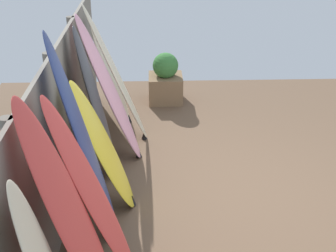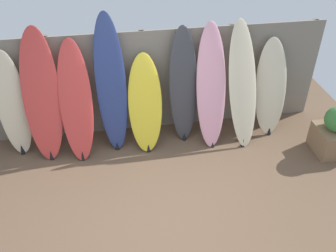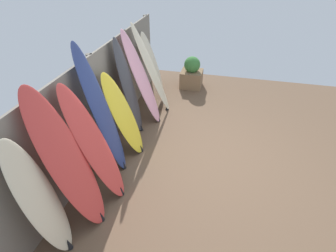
{
  "view_description": "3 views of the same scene",
  "coord_description": "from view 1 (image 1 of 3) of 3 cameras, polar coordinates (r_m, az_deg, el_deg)",
  "views": [
    {
      "loc": [
        -4.37,
        1.02,
        3.2
      ],
      "look_at": [
        0.02,
        0.88,
        0.98
      ],
      "focal_mm": 50.0,
      "sensor_mm": 36.0,
      "label": 1
    },
    {
      "loc": [
        -0.49,
        -3.47,
        3.98
      ],
      "look_at": [
        0.21,
        0.73,
        0.88
      ],
      "focal_mm": 40.0,
      "sensor_mm": 36.0,
      "label": 2
    },
    {
      "loc": [
        -3.6,
        -0.1,
        3.19
      ],
      "look_at": [
        -0.36,
        0.68,
        0.89
      ],
      "focal_mm": 28.0,
      "sensor_mm": 36.0,
      "label": 3
    }
  ],
  "objects": [
    {
      "name": "surfboard_pink_6",
      "position": [
        5.88,
        -7.06,
        4.25
      ],
      "size": [
        0.53,
        0.82,
        1.94
      ],
      "color": "pink",
      "rests_on": "ground"
    },
    {
      "name": "surfboard_navy_3",
      "position": [
        4.43,
        -10.04,
        -2.28
      ],
      "size": [
        0.5,
        0.6,
        2.18
      ],
      "color": "navy",
      "rests_on": "ground"
    },
    {
      "name": "surfboard_charcoal_5",
      "position": [
        5.5,
        -8.63,
        2.35
      ],
      "size": [
        0.47,
        0.47,
        1.91
      ],
      "color": "#38383D",
      "rests_on": "ground"
    },
    {
      "name": "ground",
      "position": [
        5.51,
        9.26,
        -9.08
      ],
      "size": [
        7.68,
        7.68,
        0.0
      ],
      "primitive_type": "plane",
      "color": "brown"
    },
    {
      "name": "planter_box",
      "position": [
        7.82,
        -0.3,
        5.6
      ],
      "size": [
        0.54,
        0.56,
        0.84
      ],
      "color": "#846647",
      "rests_on": "ground"
    },
    {
      "name": "surfboard_yellow_4",
      "position": [
        5.01,
        -7.77,
        -2.69
      ],
      "size": [
        0.58,
        0.69,
        1.52
      ],
      "color": "yellow",
      "rests_on": "ground"
    },
    {
      "name": "surfboard_red_2",
      "position": [
        4.03,
        -9.02,
        -8.36
      ],
      "size": [
        0.51,
        0.72,
        1.82
      ],
      "color": "#D13D38",
      "rests_on": "ground"
    },
    {
      "name": "fence_back",
      "position": [
        5.03,
        -12.99,
        -1.1
      ],
      "size": [
        6.08,
        0.11,
        1.8
      ],
      "color": "gray",
      "rests_on": "ground"
    },
    {
      "name": "surfboard_red_1",
      "position": [
        3.59,
        -11.31,
        -11.54
      ],
      "size": [
        0.6,
        0.69,
        2.03
      ],
      "color": "#D13D38",
      "rests_on": "ground"
    },
    {
      "name": "surfboard_cream_7",
      "position": [
        6.34,
        -6.22,
        6.04
      ],
      "size": [
        0.53,
        0.86,
        1.96
      ],
      "color": "beige",
      "rests_on": "ground"
    },
    {
      "name": "surfboard_cream_8",
      "position": [
        6.93,
        -6.98,
        6.37
      ],
      "size": [
        0.57,
        0.6,
        1.62
      ],
      "color": "beige",
      "rests_on": "ground"
    }
  ]
}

